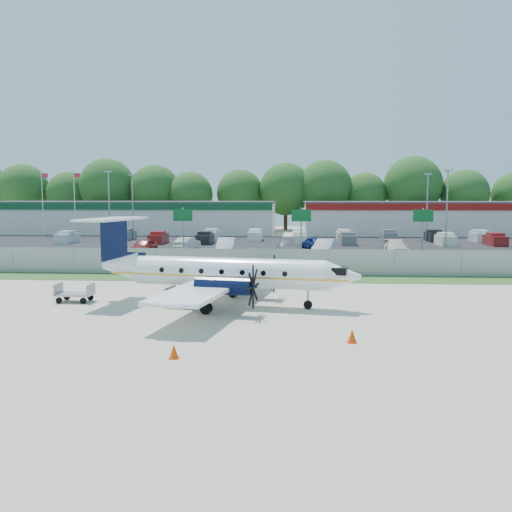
{
  "coord_description": "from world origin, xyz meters",
  "views": [
    {
      "loc": [
        2.46,
        -29.64,
        6.05
      ],
      "look_at": [
        0.0,
        6.0,
        2.3
      ],
      "focal_mm": 40.0,
      "sensor_mm": 36.0,
      "label": 1
    }
  ],
  "objects": [
    {
      "name": "far_parking_rows",
      "position": [
        0.0,
        45.0,
        0.0
      ],
      "size": [
        56.0,
        10.0,
        1.6
      ],
      "primitive_type": null,
      "color": "gray",
      "rests_on": "ground"
    },
    {
      "name": "aircraft",
      "position": [
        -1.57,
        1.54,
        1.85
      ],
      "size": [
        15.69,
        15.4,
        4.79
      ],
      "color": "white",
      "rests_on": "ground"
    },
    {
      "name": "parked_car_d",
      "position": [
        5.5,
        28.42,
        0.0
      ],
      "size": [
        3.08,
        5.47,
        1.71
      ],
      "primitive_type": "imported",
      "rotation": [
        0.0,
        0.0,
        -0.26
      ],
      "color": "silver",
      "rests_on": "ground"
    },
    {
      "name": "tree_line",
      "position": [
        0.0,
        74.0,
        0.0
      ],
      "size": [
        112.0,
        6.0,
        14.0
      ],
      "primitive_type": null,
      "color": "#1F4D16",
      "rests_on": "ground"
    },
    {
      "name": "parking_lot",
      "position": [
        0.0,
        40.0,
        0.01
      ],
      "size": [
        170.0,
        32.0,
        0.02
      ],
      "primitive_type": "cube",
      "color": "black",
      "rests_on": "ground"
    },
    {
      "name": "cone_starboard_wing",
      "position": [
        -6.14,
        14.61,
        0.22
      ],
      "size": [
        0.33,
        0.33,
        0.47
      ],
      "color": "#E03D07",
      "rests_on": "ground"
    },
    {
      "name": "parked_car_c",
      "position": [
        1.68,
        28.88,
        0.0
      ],
      "size": [
        2.44,
        5.57,
        1.59
      ],
      "primitive_type": "imported",
      "rotation": [
        0.0,
        0.0,
        0.04
      ],
      "color": "#595B5E",
      "rests_on": "ground"
    },
    {
      "name": "parked_car_b",
      "position": [
        -4.8,
        29.83,
        0.0
      ],
      "size": [
        2.0,
        5.17,
        1.68
      ],
      "primitive_type": "imported",
      "rotation": [
        0.0,
        0.0,
        0.04
      ],
      "color": "silver",
      "rests_on": "ground"
    },
    {
      "name": "baggage_cart_far",
      "position": [
        -3.45,
        0.81,
        0.51
      ],
      "size": [
        2.32,
        1.72,
        1.09
      ],
      "color": "gray",
      "rests_on": "ground"
    },
    {
      "name": "baggage_cart_near",
      "position": [
        -10.16,
        1.87,
        0.49
      ],
      "size": [
        2.03,
        1.25,
        1.06
      ],
      "color": "gray",
      "rests_on": "ground"
    },
    {
      "name": "sign_mid",
      "position": [
        3.0,
        22.91,
        3.61
      ],
      "size": [
        1.8,
        0.26,
        5.0
      ],
      "color": "gray",
      "rests_on": "ground"
    },
    {
      "name": "sign_right",
      "position": [
        14.0,
        22.91,
        3.61
      ],
      "size": [
        1.8,
        0.26,
        5.0
      ],
      "color": "gray",
      "rests_on": "ground"
    },
    {
      "name": "sign_left",
      "position": [
        -8.0,
        22.91,
        3.61
      ],
      "size": [
        1.8,
        0.26,
        5.0
      ],
      "color": "gray",
      "rests_on": "ground"
    },
    {
      "name": "light_pole_se",
      "position": [
        20.0,
        48.0,
        5.23
      ],
      "size": [
        0.9,
        0.35,
        9.09
      ],
      "color": "gray",
      "rests_on": "ground"
    },
    {
      "name": "light_pole_sw",
      "position": [
        -20.0,
        48.0,
        5.23
      ],
      "size": [
        0.9,
        0.35,
        9.09
      ],
      "color": "gray",
      "rests_on": "ground"
    },
    {
      "name": "cone_port_wing",
      "position": [
        -2.05,
        -9.06,
        0.26
      ],
      "size": [
        0.38,
        0.38,
        0.54
      ],
      "color": "#E03D07",
      "rests_on": "ground"
    },
    {
      "name": "light_pole_nw",
      "position": [
        -20.0,
        38.0,
        5.23
      ],
      "size": [
        0.9,
        0.35,
        9.09
      ],
      "color": "gray",
      "rests_on": "ground"
    },
    {
      "name": "cone_nose",
      "position": [
        4.84,
        -6.29,
        0.28
      ],
      "size": [
        0.41,
        0.41,
        0.58
      ],
      "color": "#E03D07",
      "rests_on": "ground"
    },
    {
      "name": "flagpole_east",
      "position": [
        -30.92,
        55.0,
        5.64
      ],
      "size": [
        1.06,
        0.12,
        10.0
      ],
      "color": "white",
      "rests_on": "ground"
    },
    {
      "name": "parked_car_a",
      "position": [
        -13.48,
        29.36,
        0.0
      ],
      "size": [
        2.14,
        4.73,
        1.58
      ],
      "primitive_type": "imported",
      "rotation": [
        0.0,
        0.0,
        -0.06
      ],
      "color": "maroon",
      "rests_on": "ground"
    },
    {
      "name": "building_west",
      "position": [
        -24.0,
        61.98,
        2.63
      ],
      "size": [
        46.4,
        12.4,
        5.24
      ],
      "color": "silver",
      "rests_on": "ground"
    },
    {
      "name": "building_east",
      "position": [
        26.0,
        61.98,
        2.63
      ],
      "size": [
        44.4,
        12.4,
        5.24
      ],
      "color": "silver",
      "rests_on": "ground"
    },
    {
      "name": "parked_car_g",
      "position": [
        4.52,
        35.75,
        0.0
      ],
      "size": [
        3.35,
        4.63,
        1.47
      ],
      "primitive_type": "imported",
      "rotation": [
        0.0,
        0.0,
        3.57
      ],
      "color": "navy",
      "rests_on": "ground"
    },
    {
      "name": "light_pole_ne",
      "position": [
        20.0,
        38.0,
        5.23
      ],
      "size": [
        0.9,
        0.35,
        9.09
      ],
      "color": "gray",
      "rests_on": "ground"
    },
    {
      "name": "ground",
      "position": [
        0.0,
        0.0,
        0.0
      ],
      "size": [
        170.0,
        170.0,
        0.0
      ],
      "primitive_type": "plane",
      "color": "beige",
      "rests_on": "ground"
    },
    {
      "name": "parked_car_f",
      "position": [
        -9.78,
        34.25,
        0.0
      ],
      "size": [
        2.46,
        4.58,
        1.43
      ],
      "primitive_type": "imported",
      "rotation": [
        0.0,
        0.0,
        2.91
      ],
      "color": "beige",
      "rests_on": "ground"
    },
    {
      "name": "grass_verge",
      "position": [
        0.0,
        12.0,
        0.01
      ],
      "size": [
        170.0,
        4.0,
        0.02
      ],
      "primitive_type": "cube",
      "color": "#2D561E",
      "rests_on": "ground"
    },
    {
      "name": "access_road",
      "position": [
        0.0,
        19.0,
        0.01
      ],
      "size": [
        170.0,
        8.0,
        0.02
      ],
      "primitive_type": "cube",
      "color": "black",
      "rests_on": "ground"
    },
    {
      "name": "perimeter_fence",
      "position": [
        0.0,
        14.0,
        1.0
      ],
      "size": [
        120.0,
        0.06,
        1.99
      ],
      "color": "gray",
      "rests_on": "ground"
    },
    {
      "name": "flagpole_west",
      "position": [
        -35.92,
        55.0,
        5.64
      ],
      "size": [
        1.06,
        0.12,
        10.0
      ],
      "color": "white",
      "rests_on": "ground"
    },
    {
      "name": "road_car_west",
      "position": [
        -21.41,
        17.84,
        0.0
      ],
      "size": [
        5.12,
        2.14,
        1.48
      ],
      "primitive_type": "imported",
      "rotation": [
        0.0,
        0.0,
        1.59
      ],
      "color": "#595B5E",
      "rests_on": "ground"
    },
    {
      "name": "parked_car_e",
      "position": [
        12.79,
        29.43,
        0.0
      ],
      "size": [
        2.46,
        5.46,
        1.55
      ],
      "primitive_type": "imported",
      "rotation": [
        0.0,
        0.0,
        -0.05
      ],
      "color": "beige",
      "rests_on": "ground"
    },
    {
      "name": "road_car_mid",
      "position": [
        11.3,
        20.3,
        0.0
      ],
      "size": [
        5.37,
        2.59,
        1.48
      ],
      "primitive_type": "imported",
      "rotation": [
        0.0,
        0.0,
        -1.6
      ],
      "color": "navy",
      "rests_on": "ground"
    }
  ]
}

